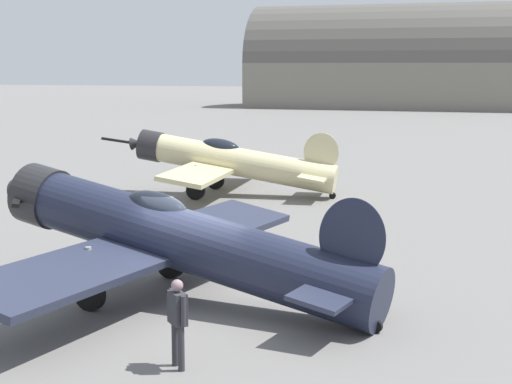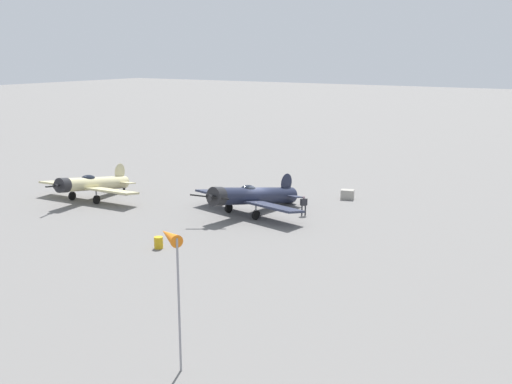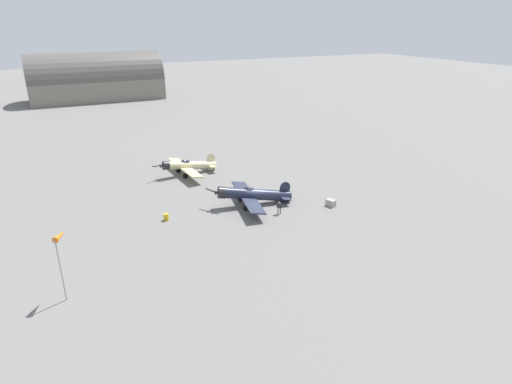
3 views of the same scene
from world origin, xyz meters
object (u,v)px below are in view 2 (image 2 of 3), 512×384
airplane_mid_apron (91,184)px  fuel_drum (159,243)px  ground_crew_mechanic (304,204)px  windsock_mast (170,243)px  airplane_foreground (252,196)px  equipment_crate (347,194)px

airplane_mid_apron → fuel_drum: 16.77m
ground_crew_mechanic → fuel_drum: bearing=116.3°
airplane_mid_apron → windsock_mast: (-26.14, 19.55, 4.14)m
airplane_foreground → equipment_crate: bearing=163.3°
airplane_foreground → ground_crew_mechanic: airplane_foreground is taller
windsock_mast → ground_crew_mechanic: bearing=-75.2°
airplane_foreground → windsock_mast: windsock_mast is taller
airplane_foreground → ground_crew_mechanic: size_ratio=6.69×
windsock_mast → equipment_crate: bearing=-79.9°
airplane_foreground → equipment_crate: size_ratio=8.13×
equipment_crate → fuel_drum: size_ratio=1.65×
equipment_crate → fuel_drum: (5.46, 20.63, -0.03)m
ground_crew_mechanic → equipment_crate: size_ratio=1.22×
ground_crew_mechanic → airplane_foreground: bearing=69.2°
ground_crew_mechanic → fuel_drum: 14.08m
airplane_mid_apron → fuel_drum: (-14.88, 7.66, -1.07)m
airplane_foreground → airplane_mid_apron: (15.42, 3.83, -0.02)m
ground_crew_mechanic → windsock_mast: (-6.63, 25.17, 4.60)m
equipment_crate → windsock_mast: windsock_mast is taller
airplane_foreground → equipment_crate: airplane_foreground is taller
equipment_crate → airplane_mid_apron: bearing=32.5°
airplane_foreground → windsock_mast: bearing=36.3°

